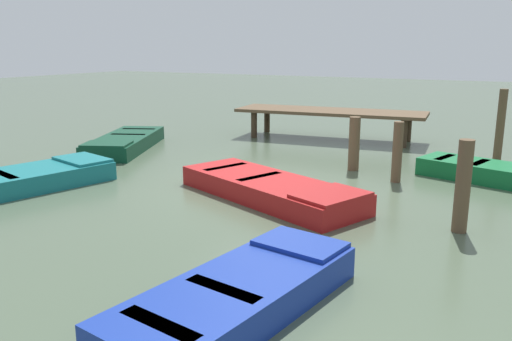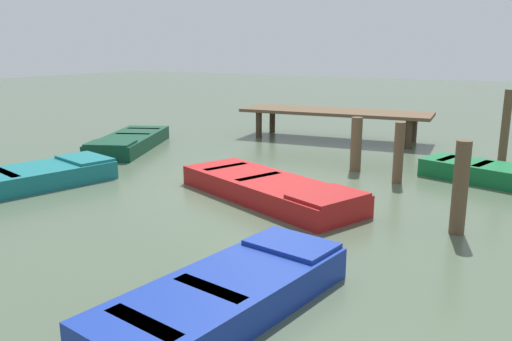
# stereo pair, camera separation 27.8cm
# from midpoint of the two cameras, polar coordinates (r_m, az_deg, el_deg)

# --- Properties ---
(ground_plane) EXTENTS (80.00, 80.00, 0.00)m
(ground_plane) POSITION_cam_midpoint_polar(r_m,az_deg,el_deg) (11.32, -0.70, -1.73)
(ground_plane) COLOR #475642
(dock_segment) EXTENTS (6.16, 2.35, 0.95)m
(dock_segment) POSITION_cam_midpoint_polar(r_m,az_deg,el_deg) (17.08, 7.62, 6.20)
(dock_segment) COLOR brown
(dock_segment) RESTS_ON ground_plane
(rowboat_teal) EXTENTS (2.37, 4.05, 0.46)m
(rowboat_teal) POSITION_cam_midpoint_polar(r_m,az_deg,el_deg) (12.12, -24.94, -0.92)
(rowboat_teal) COLOR #14666B
(rowboat_teal) RESTS_ON ground_plane
(rowboat_green) EXTENTS (3.17, 1.88, 0.46)m
(rowboat_green) POSITION_cam_midpoint_polar(r_m,az_deg,el_deg) (12.75, 23.61, -0.14)
(rowboat_green) COLOR #0F602D
(rowboat_green) RESTS_ON ground_plane
(rowboat_red) EXTENTS (4.36, 2.82, 0.46)m
(rowboat_red) POSITION_cam_midpoint_polar(r_m,az_deg,el_deg) (10.33, 0.85, -1.97)
(rowboat_red) COLOR maroon
(rowboat_red) RESTS_ON ground_plane
(rowboat_dark_green) EXTENTS (2.75, 4.04, 0.46)m
(rowboat_dark_green) POSITION_cam_midpoint_polar(r_m,az_deg,el_deg) (15.82, -14.58, 3.01)
(rowboat_dark_green) COLOR #0C3823
(rowboat_dark_green) RESTS_ON ground_plane
(rowboat_blue) EXTENTS (1.73, 3.50, 0.46)m
(rowboat_blue) POSITION_cam_midpoint_polar(r_m,az_deg,el_deg) (6.09, -3.17, -13.33)
(rowboat_blue) COLOR navy
(rowboat_blue) RESTS_ON ground_plane
(mooring_piling_mid_left) EXTENTS (0.22, 0.22, 1.35)m
(mooring_piling_mid_left) POSITION_cam_midpoint_polar(r_m,az_deg,el_deg) (11.90, 14.51, 1.95)
(mooring_piling_mid_left) COLOR brown
(mooring_piling_mid_left) RESTS_ON ground_plane
(mooring_piling_mid_right) EXTENTS (0.24, 0.24, 1.53)m
(mooring_piling_mid_right) POSITION_cam_midpoint_polar(r_m,az_deg,el_deg) (8.96, 20.81, -1.64)
(mooring_piling_mid_right) COLOR brown
(mooring_piling_mid_right) RESTS_ON ground_plane
(mooring_piling_far_left) EXTENTS (0.21, 0.21, 1.91)m
(mooring_piling_far_left) POSITION_cam_midpoint_polar(r_m,az_deg,el_deg) (14.71, 24.60, 4.38)
(mooring_piling_far_left) COLOR brown
(mooring_piling_far_left) RESTS_ON ground_plane
(mooring_piling_near_right) EXTENTS (0.27, 0.27, 1.31)m
(mooring_piling_near_right) POSITION_cam_midpoint_polar(r_m,az_deg,el_deg) (12.86, 10.05, 2.89)
(mooring_piling_near_right) COLOR brown
(mooring_piling_near_right) RESTS_ON ground_plane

